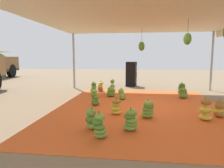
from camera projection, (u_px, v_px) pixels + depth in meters
name	position (u px, v px, depth m)	size (l,w,h in m)	color
ground_plane	(47.00, 105.00, 6.60)	(40.00, 40.00, 0.00)	#7F6B51
tarp_orange	(140.00, 108.00, 6.22)	(6.47, 5.06, 0.01)	#E05B23
tent_canopy	(146.00, 17.00, 5.86)	(8.00, 7.00, 2.79)	#9EA0A5
banana_bunch_0	(111.00, 92.00, 8.00)	(0.46, 0.45, 0.44)	#518428
banana_bunch_1	(122.00, 94.00, 7.40)	(0.35, 0.37, 0.44)	#60932D
banana_bunch_2	(100.00, 87.00, 9.25)	(0.36, 0.35, 0.49)	#996628
banana_bunch_3	(100.00, 127.00, 3.86)	(0.36, 0.32, 0.53)	#6B9E38
banana_bunch_4	(116.00, 107.00, 5.51)	(0.34, 0.32, 0.47)	gold
banana_bunch_5	(131.00, 121.00, 4.28)	(0.41, 0.43, 0.50)	#6B9E38
banana_bunch_6	(95.00, 98.00, 6.54)	(0.36, 0.37, 0.58)	#477523
banana_bunch_7	(205.00, 110.00, 4.96)	(0.44, 0.44, 0.59)	gold
banana_bunch_8	(182.00, 89.00, 8.58)	(0.44, 0.42, 0.50)	#518428
banana_bunch_9	(219.00, 109.00, 5.25)	(0.35, 0.37, 0.49)	#996628
banana_bunch_10	(94.00, 89.00, 8.21)	(0.32, 0.31, 0.57)	#6B9E38
banana_bunch_11	(92.00, 120.00, 4.34)	(0.37, 0.37, 0.49)	#75A83D
banana_bunch_12	(148.00, 110.00, 5.16)	(0.41, 0.41, 0.49)	#6B9E38
banana_bunch_13	(113.00, 87.00, 8.87)	(0.28, 0.28, 0.61)	#75A83D
banana_bunch_14	(183.00, 93.00, 7.67)	(0.45, 0.44, 0.44)	#477523
speaker_stack	(131.00, 74.00, 10.91)	(0.64, 0.59, 1.31)	black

